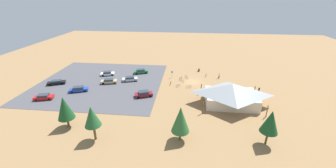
{
  "coord_description": "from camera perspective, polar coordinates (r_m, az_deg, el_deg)",
  "views": [
    {
      "loc": [
        1.42,
        56.24,
        24.35
      ],
      "look_at": [
        6.77,
        4.95,
        1.2
      ],
      "focal_mm": 22.02,
      "sensor_mm": 36.0,
      "label": 1
    }
  ],
  "objects": [
    {
      "name": "bicycle_orange_trailside",
      "position": [
        57.15,
        5.78,
        -0.75
      ],
      "size": [
        1.61,
        0.68,
        0.81
      ],
      "color": "black",
      "rests_on": "ground"
    },
    {
      "name": "car_red_aisle_side",
      "position": [
        59.33,
        -31.19,
        -3.04
      ],
      "size": [
        4.67,
        2.91,
        1.33
      ],
      "color": "red",
      "rests_on": "parking_lot_asphalt"
    },
    {
      "name": "car_white_mid_lot",
      "position": [
        68.19,
        -16.4,
        2.86
      ],
      "size": [
        4.57,
        3.02,
        1.29
      ],
      "color": "white",
      "rests_on": "parking_lot_asphalt"
    },
    {
      "name": "bicycle_white_by_bin",
      "position": [
        57.53,
        2.84,
        -0.49
      ],
      "size": [
        1.3,
        1.12,
        0.8
      ],
      "color": "black",
      "rests_on": "ground"
    },
    {
      "name": "car_blue_back_corner",
      "position": [
        59.65,
        -23.53,
        -1.29
      ],
      "size": [
        5.01,
        3.25,
        1.39
      ],
      "color": "#1E42B2",
      "rests_on": "parking_lot_asphalt"
    },
    {
      "name": "bicycle_black_front_row",
      "position": [
        62.64,
        3.48,
        1.59
      ],
      "size": [
        0.9,
        1.44,
        0.75
      ],
      "color": "black",
      "rests_on": "ground"
    },
    {
      "name": "car_green_near_entry",
      "position": [
        67.57,
        -7.55,
        3.52
      ],
      "size": [
        4.73,
        3.19,
        1.41
      ],
      "color": "#1E6B3D",
      "rests_on": "parking_lot_asphalt"
    },
    {
      "name": "bicycle_red_yard_right",
      "position": [
        58.98,
        0.7,
        0.16
      ],
      "size": [
        0.48,
        1.7,
        0.8
      ],
      "color": "black",
      "rests_on": "ground"
    },
    {
      "name": "visitor_at_bikes",
      "position": [
        58.86,
        23.88,
        -1.49
      ],
      "size": [
        0.38,
        0.4,
        1.74
      ],
      "color": "#2D3347",
      "rests_on": "ground"
    },
    {
      "name": "bicycle_green_lone_east",
      "position": [
        63.43,
        5.15,
        1.88
      ],
      "size": [
        1.06,
        1.45,
        0.87
      ],
      "color": "black",
      "rests_on": "ground"
    },
    {
      "name": "car_black_by_curb",
      "position": [
        67.11,
        -28.53,
        0.44
      ],
      "size": [
        5.07,
        3.43,
        1.24
      ],
      "color": "black",
      "rests_on": "parking_lot_asphalt"
    },
    {
      "name": "bicycle_blue_near_porch",
      "position": [
        65.87,
        10.46,
        2.43
      ],
      "size": [
        0.48,
        1.75,
        0.85
      ],
      "color": "black",
      "rests_on": "ground"
    },
    {
      "name": "pine_far_west",
      "position": [
        43.79,
        -26.71,
        -5.92
      ],
      "size": [
        3.14,
        3.14,
        6.59
      ],
      "color": "brown",
      "rests_on": "ground"
    },
    {
      "name": "pine_center",
      "position": [
        38.03,
        -20.34,
        -8.44
      ],
      "size": [
        2.86,
        2.86,
        6.74
      ],
      "color": "brown",
      "rests_on": "ground"
    },
    {
      "name": "trash_bin",
      "position": [
        69.65,
        8.54,
        3.83
      ],
      "size": [
        0.6,
        0.6,
        0.9
      ],
      "primitive_type": "cylinder",
      "color": "brown",
      "rests_on": "ground"
    },
    {
      "name": "bike_pavilion",
      "position": [
        50.05,
        17.16,
        -2.49
      ],
      "size": [
        13.69,
        9.87,
        5.1
      ],
      "color": "beige",
      "rests_on": "ground"
    },
    {
      "name": "car_silver_far_end",
      "position": [
        62.21,
        -10.49,
        1.43
      ],
      "size": [
        4.79,
        3.04,
        1.35
      ],
      "color": "#BCBCC1",
      "rests_on": "parking_lot_asphalt"
    },
    {
      "name": "pine_mideast",
      "position": [
        35.91,
        3.49,
        -9.77
      ],
      "size": [
        3.22,
        3.22,
        6.74
      ],
      "color": "brown",
      "rests_on": "ground"
    },
    {
      "name": "lot_sign",
      "position": [
        63.35,
        1.11,
        2.94
      ],
      "size": [
        0.56,
        0.08,
        2.2
      ],
      "color": "#99999E",
      "rests_on": "ground"
    },
    {
      "name": "car_tan_inner_stall",
      "position": [
        62.03,
        -16.03,
        0.79
      ],
      "size": [
        4.8,
        2.82,
        1.32
      ],
      "color": "tan",
      "rests_on": "parking_lot_asphalt"
    },
    {
      "name": "car_maroon_front_row",
      "position": [
        52.46,
        -6.74,
        -2.71
      ],
      "size": [
        4.8,
        3.32,
        1.48
      ],
      "color": "maroon",
      "rests_on": "parking_lot_asphalt"
    },
    {
      "name": "visitor_crossing_yard",
      "position": [
        65.1,
        13.97,
        2.31
      ],
      "size": [
        0.36,
        0.39,
        1.7
      ],
      "color": "#2D3347",
      "rests_on": "ground"
    },
    {
      "name": "ground",
      "position": [
        61.3,
        6.79,
        0.59
      ],
      "size": [
        160.0,
        160.0,
        0.0
      ],
      "primitive_type": "plane",
      "color": "#937047",
      "rests_on": "ground"
    },
    {
      "name": "pine_far_east",
      "position": [
        38.74,
        26.52,
        -9.33
      ],
      "size": [
        2.97,
        2.97,
        6.7
      ],
      "color": "brown",
      "rests_on": "ground"
    },
    {
      "name": "parking_lot_asphalt",
      "position": [
        63.82,
        -18.05,
        0.52
      ],
      "size": [
        35.34,
        33.34,
        0.05
      ],
      "primitive_type": "cube",
      "color": "#4C4C51",
      "rests_on": "ground"
    },
    {
      "name": "bicycle_yellow_yard_front",
      "position": [
        61.03,
        3.88,
        1.0
      ],
      "size": [
        1.41,
        1.21,
        0.86
      ],
      "color": "black",
      "rests_on": "ground"
    }
  ]
}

